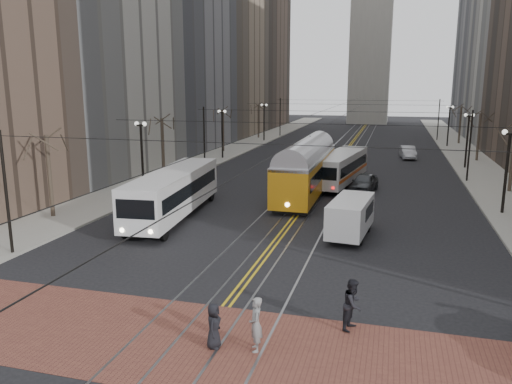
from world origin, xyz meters
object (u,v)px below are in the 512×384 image
Objects in this scene: streetcar at (306,173)px; pedestrian_a at (214,326)px; transit_bus at (174,194)px; sedan_silver at (408,152)px; sedan_grey at (364,183)px; pedestrian_b at (256,324)px; rear_bus at (341,169)px; cargo_van at (350,218)px; pedestrian_c at (353,304)px.

streetcar is 24.89m from pedestrian_a.
transit_bus reaches higher than sedan_silver.
transit_bus is 0.85× the size of streetcar.
transit_bus is at bearing 23.12° from pedestrian_a.
streetcar is 3.26× the size of sedan_silver.
sedan_grey is 27.28m from pedestrian_b.
rear_bus is at bearing 50.63° from transit_bus.
transit_bus reaches higher than rear_bus.
streetcar is 11.66m from cargo_van.
pedestrian_c is (-2.87, -45.80, 0.22)m from sedan_silver.
cargo_van is at bearing -103.17° from sedan_silver.
rear_bus is at bearing -7.96° from pedestrian_a.
transit_bus is 18.28m from pedestrian_c.
sedan_silver is 45.89m from pedestrian_c.
rear_bus is at bearing -114.86° from sedan_silver.
sedan_silver is at bearing 70.04° from streetcar.
rear_bus reaches higher than cargo_van.
transit_bus is 17.66m from pedestrian_a.
pedestrian_c is at bearing -77.98° from sedan_grey.
rear_bus is 7.00× the size of pedestrian_a.
transit_bus is 16.85m from sedan_grey.
transit_bus is 36.54m from sedan_silver.
sedan_grey is at bearing -107.26° from sedan_silver.
transit_bus reaches higher than pedestrian_a.
streetcar reaches higher than pedestrian_a.
rear_bus is 29.56m from pedestrian_b.
transit_bus is 17.24m from rear_bus.
cargo_van reaches higher than sedan_silver.
cargo_van is 2.72× the size of pedestrian_b.
pedestrian_b is (-5.88, -48.21, 0.21)m from sedan_silver.
pedestrian_a is at bearing 138.57° from pedestrian_c.
rear_bus is 2.15× the size of cargo_van.
pedestrian_c reaches higher than sedan_grey.
transit_bus is 11.94m from streetcar.
sedan_silver is at bearing 153.44° from pedestrian_b.
pedestrian_a is at bearing -105.18° from sedan_silver.
pedestrian_b is at bearing -81.38° from rear_bus.
transit_bus is 11.96m from cargo_van.
sedan_grey is at bearing 20.93° from pedestrian_c.
sedan_silver is (6.16, 18.65, -0.69)m from rear_bus.
sedan_silver is at bearing 14.82° from pedestrian_c.
pedestrian_b reaches higher than sedan_silver.
rear_bus reaches higher than pedestrian_b.
transit_bus is at bearing -125.35° from sedan_grey.
transit_bus reaches higher than sedan_grey.
pedestrian_a is (-7.32, -48.38, 0.05)m from sedan_silver.
pedestrian_b reaches higher than sedan_grey.
cargo_van is 3.26× the size of pedestrian_a.
pedestrian_b is 3.86m from pedestrian_c.
transit_bus reaches higher than pedestrian_b.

